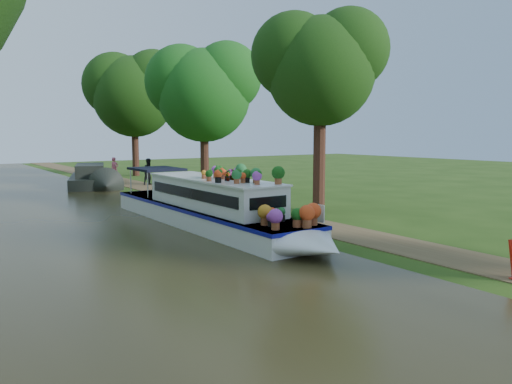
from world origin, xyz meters
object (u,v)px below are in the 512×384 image
object	(u,v)px
pedestrian_pink	(115,169)
plant_boat	(213,206)
second_boat	(90,178)
pedestrian_dark	(149,172)

from	to	relation	value
pedestrian_pink	plant_boat	bearing A→B (deg)	-117.63
plant_boat	second_boat	world-z (taller)	plant_boat
second_boat	pedestrian_dark	xyz separation A→B (m)	(3.65, -1.20, 0.33)
plant_boat	pedestrian_pink	distance (m)	21.15
plant_boat	pedestrian_pink	size ratio (longest dim) A/B	7.91
second_boat	pedestrian_dark	world-z (taller)	pedestrian_dark
plant_boat	pedestrian_pink	bearing A→B (deg)	80.79
pedestrian_pink	pedestrian_dark	distance (m)	4.88
pedestrian_pink	pedestrian_dark	size ratio (longest dim) A/B	0.95
plant_boat	pedestrian_pink	xyz separation A→B (m)	(3.38, 20.88, 0.03)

